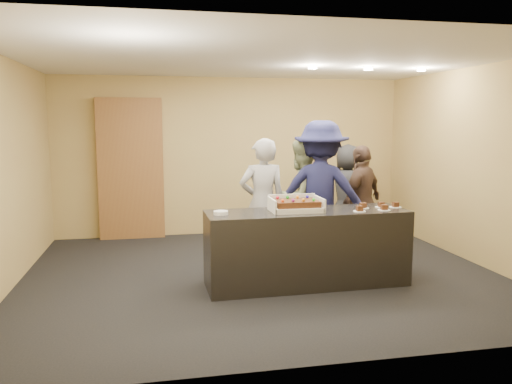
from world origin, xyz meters
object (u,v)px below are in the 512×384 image
(cake_box, at_px, (295,207))
(person_server_grey, at_px, (263,203))
(person_navy_man, at_px, (321,193))
(person_dark_suit, at_px, (347,192))
(serving_counter, at_px, (307,248))
(plate_stack, at_px, (221,213))
(person_brown_extra, at_px, (362,200))
(person_sage_man, at_px, (301,199))
(storage_cabinet, at_px, (131,169))
(sheet_cake, at_px, (296,203))

(cake_box, bearing_deg, person_server_grey, 104.69)
(person_navy_man, bearing_deg, person_dark_suit, -100.92)
(serving_counter, relative_size, person_navy_man, 1.22)
(plate_stack, distance_m, person_dark_suit, 3.29)
(person_server_grey, bearing_deg, person_brown_extra, -170.47)
(person_sage_man, height_order, person_dark_suit, person_sage_man)
(storage_cabinet, distance_m, sheet_cake, 3.56)
(person_sage_man, xyz_separation_m, person_dark_suit, (1.12, 1.08, -0.07))
(cake_box, distance_m, person_server_grey, 0.87)
(cake_box, distance_m, sheet_cake, 0.06)
(sheet_cake, relative_size, plate_stack, 3.07)
(cake_box, height_order, person_sage_man, person_sage_man)
(storage_cabinet, distance_m, person_server_grey, 2.76)
(person_dark_suit, bearing_deg, person_navy_man, 78.27)
(cake_box, xyz_separation_m, person_dark_suit, (1.51, 2.17, -0.15))
(storage_cabinet, bearing_deg, cake_box, -55.20)
(person_brown_extra, distance_m, person_dark_suit, 1.04)
(plate_stack, bearing_deg, sheet_cake, 2.90)
(serving_counter, height_order, plate_stack, plate_stack)
(sheet_cake, distance_m, plate_stack, 0.90)
(sheet_cake, distance_m, person_server_grey, 0.89)
(person_navy_man, bearing_deg, cake_box, 77.86)
(serving_counter, relative_size, person_brown_extra, 1.49)
(plate_stack, relative_size, person_sage_man, 0.10)
(storage_cabinet, relative_size, person_navy_man, 1.19)
(person_brown_extra, bearing_deg, plate_stack, -9.36)
(storage_cabinet, height_order, sheet_cake, storage_cabinet)
(person_sage_man, distance_m, person_navy_man, 0.35)
(serving_counter, bearing_deg, person_dark_suit, 56.77)
(person_navy_man, height_order, person_dark_suit, person_navy_man)
(person_server_grey, height_order, person_brown_extra, person_server_grey)
(sheet_cake, bearing_deg, person_brown_extra, 41.34)
(storage_cabinet, distance_m, person_brown_extra, 3.80)
(storage_cabinet, bearing_deg, person_server_grey, -48.99)
(serving_counter, bearing_deg, person_brown_extra, 43.23)
(person_navy_man, distance_m, person_brown_extra, 0.83)
(cake_box, bearing_deg, storage_cabinet, 124.80)
(person_dark_suit, bearing_deg, plate_stack, 65.53)
(plate_stack, distance_m, person_sage_man, 1.73)
(serving_counter, distance_m, storage_cabinet, 3.71)
(plate_stack, height_order, person_server_grey, person_server_grey)
(storage_cabinet, relative_size, cake_box, 3.88)
(cake_box, distance_m, person_brown_extra, 1.76)
(cake_box, xyz_separation_m, person_brown_extra, (1.33, 1.15, -0.14))
(plate_stack, xyz_separation_m, person_server_grey, (0.68, 0.90, -0.05))
(cake_box, relative_size, sheet_cake, 1.18)
(sheet_cake, xyz_separation_m, person_sage_man, (0.39, 1.11, -0.13))
(storage_cabinet, xyz_separation_m, person_navy_man, (2.61, -2.08, -0.19))
(person_navy_man, height_order, person_brown_extra, person_navy_man)
(person_brown_extra, bearing_deg, cake_box, 2.82)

